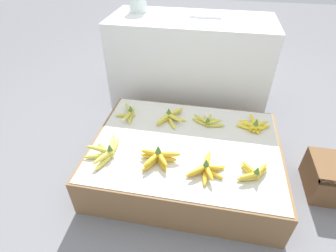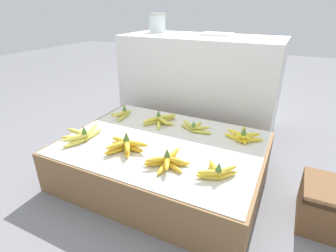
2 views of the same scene
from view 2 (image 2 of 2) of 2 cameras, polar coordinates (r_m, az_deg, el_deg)
ground_plane at (r=1.65m, az=-1.02°, el=-11.10°), size 10.00×10.00×0.00m
display_platform at (r=1.58m, az=-1.06°, el=-7.42°), size 1.13×0.85×0.25m
back_vendor_table at (r=2.21m, az=6.80°, el=9.16°), size 1.23×0.54×0.75m
wooden_crate at (r=1.51m, az=32.69°, el=-14.79°), size 0.31×0.29×0.21m
banana_bunch_front_left at (r=1.61m, az=-18.21°, el=-1.90°), size 0.18×0.29×0.10m
banana_bunch_front_midleft at (r=1.42m, az=-9.32°, el=-4.23°), size 0.23×0.15×0.11m
banana_bunch_front_midright at (r=1.28m, az=0.01°, el=-7.64°), size 0.22×0.23×0.09m
banana_bunch_front_right at (r=1.23m, az=10.60°, el=-9.79°), size 0.18×0.15×0.09m
banana_bunch_middle_left at (r=1.87m, az=-9.76°, el=2.75°), size 0.14×0.21×0.09m
banana_bunch_middle_midleft at (r=1.73m, az=-1.69°, el=1.30°), size 0.20×0.24×0.09m
banana_bunch_middle_midright at (r=1.64m, az=5.97°, el=-0.28°), size 0.22×0.13×0.08m
banana_bunch_middle_right at (r=1.58m, az=16.07°, el=-2.13°), size 0.23×0.18×0.10m
glass_jar at (r=2.39m, az=-2.35°, el=21.56°), size 0.15×0.15×0.15m
foam_tray_white at (r=2.18m, az=10.54°, el=19.07°), size 0.24×0.17×0.02m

